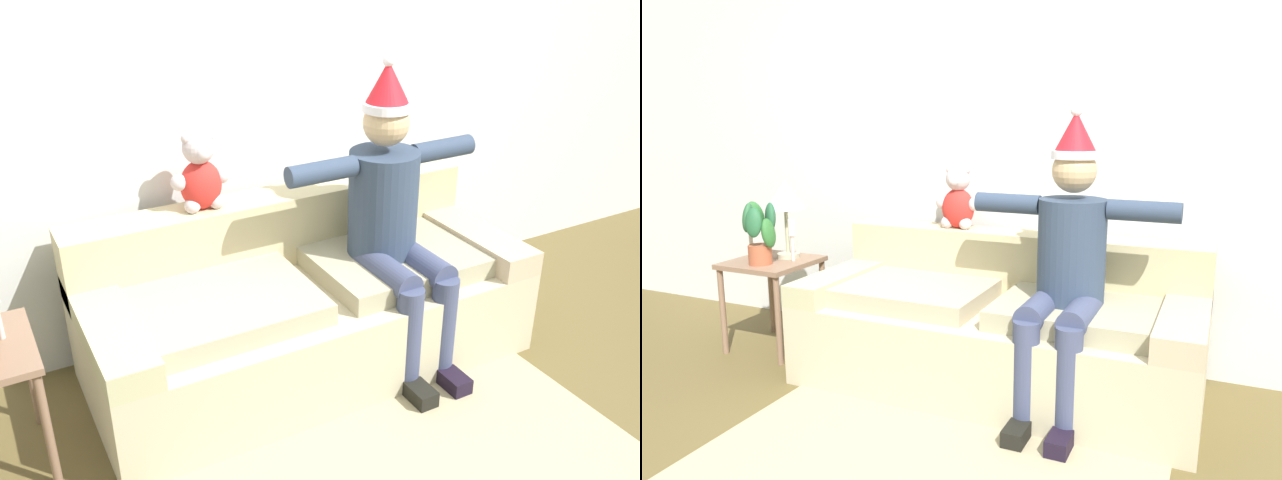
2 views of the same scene
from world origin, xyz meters
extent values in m
cube|color=silver|center=(0.00, 1.55, 1.35)|extent=(7.00, 0.10, 2.70)
cube|color=#BDB292|center=(0.00, 0.95, 0.22)|extent=(2.14, 0.93, 0.44)
cube|color=#C3B688|center=(0.00, 1.30, 0.62)|extent=(2.14, 0.24, 0.36)
cube|color=#B3B088|center=(-0.96, 0.95, 0.50)|extent=(0.22, 0.93, 0.12)
cube|color=tan|center=(0.96, 0.95, 0.50)|extent=(0.22, 0.93, 0.12)
cube|color=tan|center=(-0.48, 0.90, 0.49)|extent=(0.86, 0.65, 0.10)
cube|color=tan|center=(0.48, 0.90, 0.49)|extent=(0.86, 0.65, 0.10)
cylinder|color=#2F3E56|center=(0.40, 0.93, 0.80)|extent=(0.34, 0.34, 0.52)
sphere|color=tan|center=(0.40, 0.93, 1.20)|extent=(0.22, 0.22, 0.22)
cylinder|color=white|center=(0.40, 0.93, 1.28)|extent=(0.23, 0.23, 0.04)
cone|color=red|center=(0.40, 0.93, 1.39)|extent=(0.21, 0.21, 0.20)
sphere|color=white|center=(0.40, 0.93, 1.49)|extent=(0.06, 0.06, 0.06)
cylinder|color=#3E4666|center=(0.30, 0.73, 0.54)|extent=(0.14, 0.40, 0.14)
cylinder|color=#3E4666|center=(0.30, 0.53, 0.27)|extent=(0.13, 0.13, 0.54)
cube|color=black|center=(0.30, 0.45, 0.04)|extent=(0.10, 0.24, 0.08)
cylinder|color=#3E4666|center=(0.50, 0.73, 0.54)|extent=(0.14, 0.40, 0.14)
cylinder|color=#3E4666|center=(0.50, 0.53, 0.27)|extent=(0.13, 0.13, 0.54)
cube|color=black|center=(0.50, 0.45, 0.04)|extent=(0.10, 0.24, 0.08)
cylinder|color=#2F3E56|center=(0.06, 0.93, 1.02)|extent=(0.34, 0.10, 0.10)
cylinder|color=#2F3E56|center=(0.74, 0.93, 1.02)|extent=(0.34, 0.10, 0.10)
ellipsoid|color=red|center=(-0.38, 1.30, 0.92)|extent=(0.20, 0.16, 0.24)
sphere|color=beige|center=(-0.38, 1.30, 1.10)|extent=(0.15, 0.15, 0.15)
sphere|color=beige|center=(-0.38, 1.24, 1.09)|extent=(0.07, 0.07, 0.07)
sphere|color=beige|center=(-0.44, 1.30, 1.15)|extent=(0.05, 0.05, 0.05)
sphere|color=beige|center=(-0.33, 1.30, 1.15)|extent=(0.05, 0.05, 0.05)
sphere|color=beige|center=(-0.49, 1.30, 0.95)|extent=(0.08, 0.08, 0.08)
sphere|color=beige|center=(-0.44, 1.27, 0.83)|extent=(0.08, 0.08, 0.08)
sphere|color=beige|center=(-0.28, 1.30, 0.95)|extent=(0.08, 0.08, 0.08)
sphere|color=beige|center=(-0.32, 1.27, 0.83)|extent=(0.08, 0.08, 0.08)
cylinder|color=#83644E|center=(-1.28, 0.69, 0.27)|extent=(0.04, 0.04, 0.55)
cylinder|color=#83644E|center=(-1.28, 1.12, 0.27)|extent=(0.04, 0.04, 0.55)
camera|label=1|loc=(-1.39, -1.67, 2.10)|focal=39.23mm
camera|label=2|loc=(1.10, -1.98, 1.45)|focal=33.74mm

